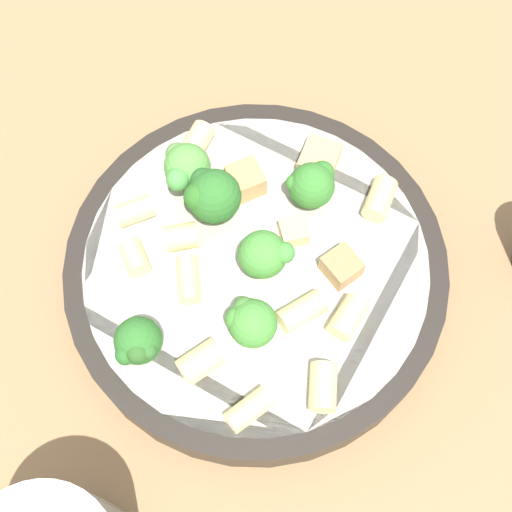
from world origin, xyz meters
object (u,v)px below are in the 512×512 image
(broccoli_floret_3, at_px, (138,343))
(rigatoni_8, at_px, (323,387))
(rigatoni_0, at_px, (188,280))
(rigatoni_7, at_px, (135,257))
(chicken_chunk_2, at_px, (245,180))
(rigatoni_10, at_px, (348,318))
(chicken_chunk_3, at_px, (319,159))
(rigatoni_6, at_px, (198,140))
(broccoli_floret_2, at_px, (213,194))
(rigatoni_1, at_px, (380,199))
(rigatoni_3, at_px, (297,315))
(chicken_chunk_0, at_px, (296,235))
(rigatoni_9, at_px, (181,237))
(chicken_chunk_1, at_px, (341,267))
(broccoli_floret_1, at_px, (268,252))
(rigatoni_4, at_px, (249,410))
(broccoli_floret_5, at_px, (250,322))
(rigatoni_2, at_px, (200,362))
(rigatoni_5, at_px, (134,211))
(pasta_bowl, at_px, (256,270))
(broccoli_floret_4, at_px, (313,184))
(broccoli_floret_0, at_px, (182,171))

(broccoli_floret_3, bearing_deg, rigatoni_8, 40.85)
(rigatoni_0, xyz_separation_m, rigatoni_7, (-0.03, -0.02, 0.00))
(rigatoni_0, bearing_deg, chicken_chunk_2, 115.67)
(rigatoni_10, bearing_deg, chicken_chunk_3, 148.80)
(rigatoni_0, relative_size, rigatoni_6, 1.36)
(broccoli_floret_2, bearing_deg, chicken_chunk_3, 80.81)
(rigatoni_1, relative_size, rigatoni_3, 0.95)
(rigatoni_3, height_order, chicken_chunk_0, rigatoni_3)
(rigatoni_9, bearing_deg, chicken_chunk_1, 40.85)
(broccoli_floret_1, height_order, rigatoni_7, broccoli_floret_1)
(rigatoni_7, height_order, chicken_chunk_1, same)
(rigatoni_4, bearing_deg, rigatoni_7, 179.23)
(rigatoni_3, height_order, chicken_chunk_3, same)
(chicken_chunk_0, bearing_deg, rigatoni_0, -102.65)
(broccoli_floret_5, xyz_separation_m, rigatoni_7, (-0.08, -0.03, -0.01))
(rigatoni_7, bearing_deg, rigatoni_2, -5.08)
(broccoli_floret_1, xyz_separation_m, rigatoni_5, (-0.08, -0.05, -0.02))
(rigatoni_2, bearing_deg, broccoli_floret_1, 110.17)
(broccoli_floret_5, height_order, rigatoni_5, broccoli_floret_5)
(rigatoni_5, height_order, rigatoni_6, same)
(broccoli_floret_2, bearing_deg, rigatoni_7, -93.05)
(broccoli_floret_2, relative_size, rigatoni_8, 1.59)
(rigatoni_3, bearing_deg, chicken_chunk_0, 141.48)
(pasta_bowl, xyz_separation_m, rigatoni_8, (0.09, -0.02, 0.02))
(broccoli_floret_4, xyz_separation_m, rigatoni_6, (-0.08, -0.04, -0.01))
(rigatoni_4, relative_size, rigatoni_8, 1.00)
(broccoli_floret_5, distance_m, rigatoni_10, 0.06)
(rigatoni_0, height_order, rigatoni_4, same)
(broccoli_floret_4, relative_size, rigatoni_2, 1.35)
(rigatoni_8, height_order, chicken_chunk_1, same)
(broccoli_floret_2, height_order, rigatoni_2, broccoli_floret_2)
(broccoli_floret_3, bearing_deg, rigatoni_3, 66.25)
(broccoli_floret_0, xyz_separation_m, broccoli_floret_4, (0.06, 0.06, -0.01))
(broccoli_floret_2, distance_m, chicken_chunk_2, 0.03)
(pasta_bowl, height_order, rigatoni_6, rigatoni_6)
(rigatoni_3, distance_m, chicken_chunk_2, 0.10)
(pasta_bowl, bearing_deg, rigatoni_1, 79.65)
(broccoli_floret_2, height_order, chicken_chunk_2, broccoli_floret_2)
(chicken_chunk_3, bearing_deg, chicken_chunk_0, -54.70)
(rigatoni_2, relative_size, chicken_chunk_3, 0.95)
(broccoli_floret_2, bearing_deg, rigatoni_4, -28.04)
(rigatoni_7, relative_size, chicken_chunk_2, 0.96)
(pasta_bowl, xyz_separation_m, rigatoni_9, (-0.04, -0.03, 0.02))
(broccoli_floret_0, bearing_deg, rigatoni_4, -21.53)
(broccoli_floret_0, bearing_deg, chicken_chunk_0, 25.70)
(rigatoni_2, bearing_deg, chicken_chunk_2, 130.40)
(broccoli_floret_3, xyz_separation_m, broccoli_floret_4, (-0.02, 0.15, -0.01))
(rigatoni_0, xyz_separation_m, rigatoni_8, (0.10, 0.02, 0.00))
(rigatoni_6, bearing_deg, rigatoni_10, -1.12)
(rigatoni_8, bearing_deg, broccoli_floret_4, 143.32)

